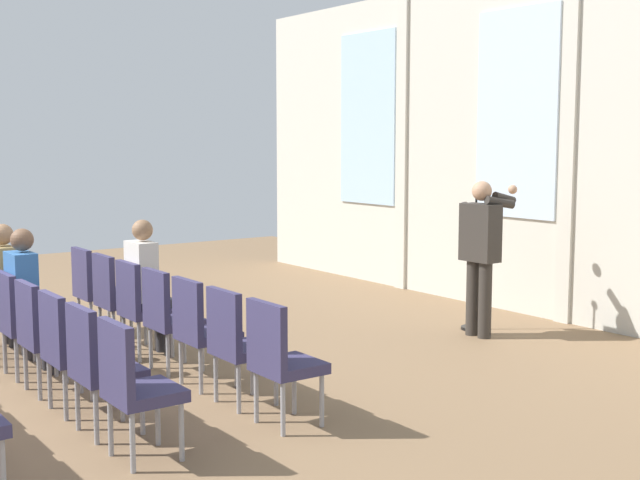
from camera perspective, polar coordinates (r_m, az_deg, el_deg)
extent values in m
cube|color=beige|center=(10.48, 13.32, 6.38)|extent=(10.56, 0.10, 4.10)
cube|color=silver|center=(12.47, 3.24, 8.20)|extent=(1.23, 0.04, 2.49)
cube|color=beige|center=(11.88, 5.60, 6.55)|extent=(0.20, 0.08, 4.10)
cube|color=silver|center=(10.44, 13.15, 8.32)|extent=(1.23, 0.04, 2.49)
cube|color=beige|center=(9.95, 16.46, 6.27)|extent=(0.20, 0.08, 4.10)
cylinder|color=#332D28|center=(9.22, 10.28, -3.86)|extent=(0.14, 0.14, 0.81)
cylinder|color=#332D28|center=(9.10, 11.10, -4.02)|extent=(0.14, 0.14, 0.81)
cube|color=#332D28|center=(9.06, 10.79, 0.50)|extent=(0.42, 0.22, 0.61)
cube|color=#B28C19|center=(9.13, 11.29, 1.00)|extent=(0.06, 0.01, 0.37)
sphere|color=tan|center=(9.03, 10.89, 3.28)|extent=(0.21, 0.21, 0.21)
cylinder|color=#332D28|center=(9.27, 10.06, 1.18)|extent=(0.09, 0.28, 0.45)
cylinder|color=#332D28|center=(9.03, 12.06, 2.51)|extent=(0.15, 0.36, 0.15)
cylinder|color=#332D28|center=(9.16, 12.35, 2.80)|extent=(0.11, 0.34, 0.15)
sphere|color=tan|center=(9.43, 12.90, 3.35)|extent=(0.10, 0.10, 0.10)
cylinder|color=black|center=(9.57, 10.34, -5.87)|extent=(0.28, 0.28, 0.03)
cylinder|color=black|center=(9.43, 10.44, -1.48)|extent=(0.02, 0.02, 1.45)
sphere|color=#262626|center=(9.36, 10.54, 3.16)|extent=(0.07, 0.07, 0.07)
cylinder|color=#99999E|center=(9.41, -13.27, -5.00)|extent=(0.04, 0.04, 0.40)
cylinder|color=#99999E|center=(9.74, -14.09, -4.63)|extent=(0.04, 0.04, 0.40)
cylinder|color=#99999E|center=(9.29, -15.21, -5.21)|extent=(0.04, 0.04, 0.40)
cylinder|color=#99999E|center=(9.62, -15.98, -4.83)|extent=(0.04, 0.04, 0.40)
cube|color=#383356|center=(9.47, -14.68, -3.49)|extent=(0.46, 0.44, 0.08)
cube|color=#383356|center=(9.36, -15.81, -1.97)|extent=(0.46, 0.06, 0.46)
cylinder|color=#99999E|center=(8.86, -11.73, -5.70)|extent=(0.04, 0.04, 0.40)
cylinder|color=#99999E|center=(9.18, -12.65, -5.28)|extent=(0.04, 0.04, 0.40)
cylinder|color=#99999E|center=(8.73, -13.77, -5.94)|extent=(0.04, 0.04, 0.40)
cylinder|color=#99999E|center=(9.05, -14.64, -5.50)|extent=(0.04, 0.04, 0.40)
cube|color=#383356|center=(8.90, -13.24, -4.09)|extent=(0.46, 0.44, 0.08)
cube|color=#383356|center=(8.79, -14.43, -2.48)|extent=(0.46, 0.06, 0.46)
cylinder|color=#99999E|center=(8.31, -9.97, -6.48)|extent=(0.04, 0.04, 0.40)
cylinder|color=#99999E|center=(8.63, -11.03, -6.01)|extent=(0.04, 0.04, 0.40)
cylinder|color=#99999E|center=(8.17, -12.13, -6.75)|extent=(0.04, 0.04, 0.40)
cylinder|color=#99999E|center=(8.50, -13.12, -6.26)|extent=(0.04, 0.04, 0.40)
cube|color=#383356|center=(8.35, -11.60, -4.77)|extent=(0.46, 0.44, 0.08)
cube|color=#383356|center=(8.23, -12.85, -3.06)|extent=(0.46, 0.06, 0.46)
cylinder|color=#2D2D33|center=(8.55, -10.71, -5.99)|extent=(0.10, 0.10, 0.44)
cylinder|color=#2D2D33|center=(8.39, -10.18, -6.22)|extent=(0.10, 0.10, 0.44)
cube|color=#2D2D33|center=(8.36, -11.24, -4.32)|extent=(0.34, 0.36, 0.12)
cube|color=silver|center=(8.26, -11.98, -2.06)|extent=(0.36, 0.20, 0.57)
sphere|color=#8C6647|center=(8.22, -11.92, 0.67)|extent=(0.20, 0.20, 0.20)
cylinder|color=#99999E|center=(7.78, -7.97, -7.36)|extent=(0.04, 0.04, 0.40)
cylinder|color=#99999E|center=(8.09, -9.17, -6.83)|extent=(0.04, 0.04, 0.40)
cylinder|color=#99999E|center=(7.63, -10.25, -7.68)|extent=(0.04, 0.04, 0.40)
cylinder|color=#99999E|center=(7.95, -11.38, -7.12)|extent=(0.04, 0.04, 0.40)
cube|color=#383356|center=(7.80, -9.73, -5.53)|extent=(0.46, 0.44, 0.08)
cube|color=#383356|center=(7.67, -11.04, -3.72)|extent=(0.46, 0.06, 0.46)
cylinder|color=#99999E|center=(7.25, -5.66, -8.36)|extent=(0.04, 0.04, 0.40)
cylinder|color=#99999E|center=(7.56, -7.05, -7.76)|extent=(0.04, 0.04, 0.40)
cylinder|color=#99999E|center=(7.10, -8.06, -8.74)|extent=(0.04, 0.04, 0.40)
cylinder|color=#99999E|center=(7.41, -9.38, -8.10)|extent=(0.04, 0.04, 0.40)
cube|color=#383356|center=(7.27, -7.57, -6.41)|extent=(0.46, 0.44, 0.08)
cube|color=#383356|center=(7.13, -8.95, -4.47)|extent=(0.46, 0.06, 0.46)
cylinder|color=#99999E|center=(6.75, -2.99, -9.49)|extent=(0.04, 0.04, 0.40)
cylinder|color=#99999E|center=(7.04, -4.60, -8.81)|extent=(0.04, 0.04, 0.40)
cylinder|color=#99999E|center=(6.58, -5.52, -9.95)|extent=(0.04, 0.04, 0.40)
cylinder|color=#99999E|center=(6.88, -7.06, -9.22)|extent=(0.04, 0.04, 0.40)
cube|color=#383356|center=(6.75, -5.07, -7.40)|extent=(0.46, 0.44, 0.08)
cube|color=#383356|center=(6.59, -6.51, -5.35)|extent=(0.46, 0.06, 0.46)
cylinder|color=#99999E|center=(6.26, 0.12, -10.78)|extent=(0.04, 0.04, 0.40)
cylinder|color=#99999E|center=(6.54, -1.76, -10.01)|extent=(0.04, 0.04, 0.40)
cylinder|color=#99999E|center=(6.08, -2.52, -11.34)|extent=(0.04, 0.04, 0.40)
cylinder|color=#99999E|center=(6.37, -4.34, -10.50)|extent=(0.04, 0.04, 0.40)
cube|color=#383356|center=(6.24, -2.14, -8.55)|extent=(0.46, 0.44, 0.08)
cube|color=#383356|center=(6.08, -3.65, -6.36)|extent=(0.46, 0.06, 0.46)
cylinder|color=#99999E|center=(9.05, -19.93, -5.70)|extent=(0.04, 0.04, 0.40)
cylinder|color=#99999E|center=(9.39, -20.54, -5.28)|extent=(0.04, 0.04, 0.40)
cylinder|color=#2D2D33|center=(9.30, -20.34, -5.26)|extent=(0.10, 0.10, 0.44)
cylinder|color=#2D2D33|center=(9.13, -20.03, -5.46)|extent=(0.10, 0.10, 0.44)
cylinder|color=#99999E|center=(8.47, -18.77, -6.49)|extent=(0.04, 0.04, 0.40)
cylinder|color=#99999E|center=(8.81, -19.47, -6.01)|extent=(0.04, 0.04, 0.40)
cube|color=#383356|center=(8.54, -20.28, -4.79)|extent=(0.46, 0.44, 0.08)
cylinder|color=#2D2D33|center=(8.72, -19.24, -5.99)|extent=(0.10, 0.10, 0.44)
cylinder|color=#2D2D33|center=(8.55, -18.89, -6.23)|extent=(0.10, 0.10, 0.44)
cube|color=#2D2D33|center=(8.55, -19.91, -4.36)|extent=(0.34, 0.36, 0.12)
cube|color=#997F4C|center=(8.46, -20.72, -2.22)|extent=(0.36, 0.20, 0.54)
sphere|color=#8C6647|center=(8.42, -20.69, 0.35)|extent=(0.20, 0.20, 0.20)
cylinder|color=#99999E|center=(7.90, -17.44, -7.39)|extent=(0.04, 0.04, 0.40)
cylinder|color=#99999E|center=(8.23, -18.24, -6.85)|extent=(0.04, 0.04, 0.40)
cylinder|color=#99999E|center=(7.80, -19.83, -7.65)|extent=(0.04, 0.04, 0.40)
cylinder|color=#99999E|center=(8.14, -20.54, -7.09)|extent=(0.04, 0.04, 0.40)
cube|color=#383356|center=(7.96, -19.08, -5.56)|extent=(0.46, 0.44, 0.08)
cube|color=#383356|center=(7.86, -20.48, -3.77)|extent=(0.46, 0.06, 0.46)
cylinder|color=#2D2D33|center=(8.15, -17.99, -6.83)|extent=(0.10, 0.10, 0.44)
cylinder|color=#2D2D33|center=(7.98, -17.58, -7.10)|extent=(0.10, 0.10, 0.44)
cube|color=#2D2D33|center=(7.97, -18.68, -5.10)|extent=(0.34, 0.36, 0.12)
cube|color=#3366A5|center=(7.88, -19.54, -2.78)|extent=(0.36, 0.20, 0.55)
sphere|color=brown|center=(7.83, -19.51, 0.02)|extent=(0.20, 0.20, 0.20)
cylinder|color=#99999E|center=(7.33, -15.89, -8.42)|extent=(0.04, 0.04, 0.40)
cylinder|color=#99999E|center=(7.66, -16.83, -7.80)|extent=(0.04, 0.04, 0.40)
cylinder|color=#99999E|center=(7.23, -18.45, -8.73)|extent=(0.04, 0.04, 0.40)
cylinder|color=#99999E|center=(7.56, -19.28, -8.08)|extent=(0.04, 0.04, 0.40)
cube|color=#383356|center=(7.39, -17.68, -6.45)|extent=(0.46, 0.44, 0.08)
cube|color=#383356|center=(7.28, -19.18, -4.53)|extent=(0.46, 0.06, 0.46)
cylinder|color=#99999E|center=(6.78, -14.08, -9.62)|extent=(0.04, 0.04, 0.40)
cylinder|color=#99999E|center=(7.10, -15.18, -8.90)|extent=(0.04, 0.04, 0.40)
cylinder|color=#99999E|center=(6.67, -16.83, -9.98)|extent=(0.04, 0.04, 0.40)
cylinder|color=#99999E|center=(7.00, -17.81, -9.23)|extent=(0.04, 0.04, 0.40)
cube|color=#383356|center=(6.82, -16.04, -7.49)|extent=(0.46, 0.44, 0.08)
cube|color=#383356|center=(6.70, -17.65, -5.43)|extent=(0.46, 0.06, 0.46)
cylinder|color=#99999E|center=(6.23, -11.93, -11.01)|extent=(0.04, 0.04, 0.40)
cylinder|color=#99999E|center=(6.55, -13.23, -10.17)|extent=(0.04, 0.04, 0.40)
cylinder|color=#99999E|center=(6.11, -14.90, -11.46)|extent=(0.04, 0.04, 0.40)
cylinder|color=#99999E|center=(6.44, -16.07, -10.57)|extent=(0.04, 0.04, 0.40)
cube|color=#383356|center=(6.26, -14.10, -8.70)|extent=(0.46, 0.44, 0.08)
cube|color=#383356|center=(6.13, -15.83, -6.48)|extent=(0.46, 0.06, 0.46)
cylinder|color=#99999E|center=(5.70, -9.35, -12.65)|extent=(0.04, 0.04, 0.40)
cylinder|color=#99999E|center=(6.01, -10.92, -11.66)|extent=(0.04, 0.04, 0.40)
cylinder|color=#99999E|center=(5.57, -12.56, -13.21)|extent=(0.04, 0.04, 0.40)
cylinder|color=#99999E|center=(5.89, -13.99, -12.15)|extent=(0.04, 0.04, 0.40)
cube|color=#383356|center=(5.72, -11.77, -10.13)|extent=(0.46, 0.44, 0.08)
cube|color=#383356|center=(5.57, -13.63, -7.74)|extent=(0.46, 0.06, 0.46)
cylinder|color=#99999E|center=(5.33, -20.66, -14.41)|extent=(0.04, 0.04, 0.40)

